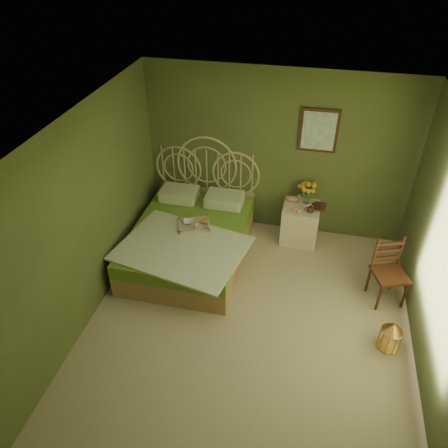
% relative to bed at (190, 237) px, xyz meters
% --- Properties ---
extents(floor, '(4.50, 4.50, 0.00)m').
position_rel_bed_xyz_m(floor, '(1.10, -1.23, -0.32)').
color(floor, tan).
rests_on(floor, ground).
extents(ceiling, '(4.50, 4.50, 0.00)m').
position_rel_bed_xyz_m(ceiling, '(1.10, -1.23, 2.28)').
color(ceiling, silver).
rests_on(ceiling, wall_back).
extents(wall_back, '(4.00, 0.00, 4.00)m').
position_rel_bed_xyz_m(wall_back, '(1.10, 1.02, 0.98)').
color(wall_back, '#546133').
rests_on(wall_back, floor).
extents(wall_left, '(0.00, 4.50, 4.50)m').
position_rel_bed_xyz_m(wall_left, '(-0.90, -1.23, 0.98)').
color(wall_left, '#546133').
rests_on(wall_left, floor).
extents(wall_right, '(0.00, 4.50, 4.50)m').
position_rel_bed_xyz_m(wall_right, '(3.10, -1.23, 0.98)').
color(wall_right, '#546133').
rests_on(wall_right, floor).
extents(wall_art, '(0.54, 0.04, 0.64)m').
position_rel_bed_xyz_m(wall_art, '(1.66, 0.99, 1.43)').
color(wall_art, '#3D1C10').
rests_on(wall_art, wall_back).
extents(bed, '(1.88, 2.37, 1.47)m').
position_rel_bed_xyz_m(bed, '(0.00, 0.00, 0.00)').
color(bed, tan).
rests_on(bed, floor).
extents(nightstand, '(0.55, 0.55, 1.04)m').
position_rel_bed_xyz_m(nightstand, '(1.56, 0.76, 0.05)').
color(nightstand, '#F1E4C4').
rests_on(nightstand, floor).
extents(chair, '(0.52, 0.52, 0.92)m').
position_rel_bed_xyz_m(chair, '(2.80, -0.26, 0.19)').
color(chair, '#3D1C10').
rests_on(chair, floor).
extents(birdcage, '(0.26, 0.26, 0.39)m').
position_rel_bed_xyz_m(birdcage, '(2.80, -1.16, -0.13)').
color(birdcage, '#B17838').
rests_on(birdcage, floor).
extents(book_lower, '(0.22, 0.25, 0.02)m').
position_rel_bed_xyz_m(book_lower, '(1.74, 0.77, 0.30)').
color(book_lower, '#381E0F').
rests_on(book_lower, nightstand).
extents(book_upper, '(0.19, 0.25, 0.02)m').
position_rel_bed_xyz_m(book_upper, '(1.74, 0.77, 0.32)').
color(book_upper, '#472819').
rests_on(book_upper, nightstand).
extents(cereal_bowl, '(0.18, 0.18, 0.04)m').
position_rel_bed_xyz_m(cereal_bowl, '(-0.03, 0.02, 0.26)').
color(cereal_bowl, white).
rests_on(cereal_bowl, bed).
extents(coffee_cup, '(0.10, 0.10, 0.08)m').
position_rel_bed_xyz_m(coffee_cup, '(0.15, -0.09, 0.28)').
color(coffee_cup, white).
rests_on(coffee_cup, bed).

